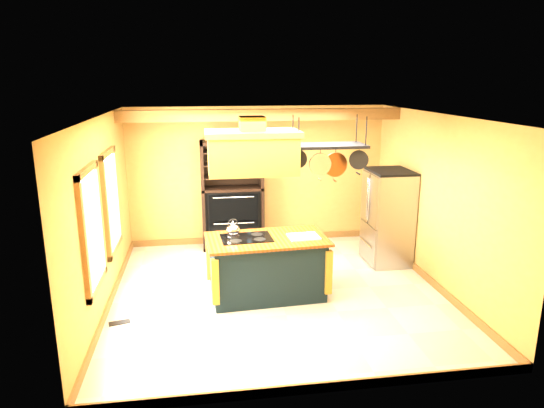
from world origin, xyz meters
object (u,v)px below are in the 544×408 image
object	(u,v)px
kitchen_island	(267,266)
hutch	(232,206)
range_hood	(252,150)
refrigerator	(387,219)
pot_rack	(328,152)

from	to	relation	value
kitchen_island	hutch	distance (m)	2.38
range_hood	hutch	world-z (taller)	range_hood
range_hood	hutch	xyz separation A→B (m)	(-0.15, 2.33, -1.41)
range_hood	hutch	size ratio (longest dim) A/B	0.64
kitchen_island	refrigerator	distance (m)	2.56
pot_rack	refrigerator	world-z (taller)	pot_rack
range_hood	hutch	bearing A→B (deg)	93.66
range_hood	refrigerator	xyz separation A→B (m)	(2.50, 1.07, -1.44)
hutch	kitchen_island	bearing A→B (deg)	-81.53
range_hood	pot_rack	size ratio (longest dim) A/B	1.17
pot_rack	hutch	world-z (taller)	pot_rack
range_hood	refrigerator	distance (m)	3.08
pot_rack	hutch	xyz separation A→B (m)	(-1.25, 2.33, -1.36)
kitchen_island	pot_rack	bearing A→B (deg)	-3.56
hutch	range_hood	bearing A→B (deg)	-86.34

